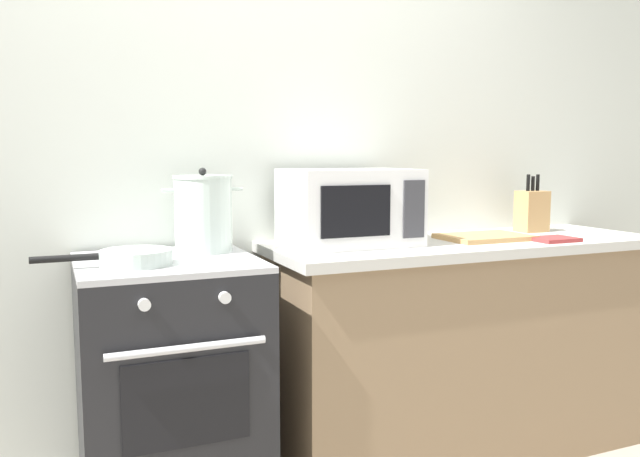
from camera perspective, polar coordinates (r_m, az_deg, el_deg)
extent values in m
cube|color=silver|center=(2.75, -1.49, 6.07)|extent=(4.40, 0.10, 2.50)
cube|color=#8C7051|center=(2.85, 12.73, -10.58)|extent=(1.64, 0.56, 0.88)
cube|color=beige|center=(2.75, 12.97, -1.39)|extent=(1.70, 0.60, 0.04)
cube|color=black|center=(2.36, -13.23, -14.02)|extent=(0.60, 0.60, 0.90)
cube|color=#B7B7BC|center=(2.24, -13.54, -2.93)|extent=(0.60, 0.60, 0.02)
cube|color=black|center=(2.06, -11.77, -15.05)|extent=(0.39, 0.01, 0.28)
cylinder|color=silver|center=(1.97, -11.74, -10.45)|extent=(0.48, 0.02, 0.02)
cylinder|color=silver|center=(1.94, -15.45, -6.59)|extent=(0.04, 0.02, 0.04)
cylinder|color=silver|center=(1.98, -8.52, -6.13)|extent=(0.04, 0.02, 0.04)
cylinder|color=silver|center=(2.38, -10.40, 1.18)|extent=(0.21, 0.21, 0.27)
cylinder|color=silver|center=(2.37, -10.47, 4.56)|extent=(0.22, 0.22, 0.01)
sphere|color=black|center=(2.37, -10.48, 5.04)|extent=(0.03, 0.03, 0.03)
cylinder|color=silver|center=(2.35, -13.42, 3.34)|extent=(0.05, 0.01, 0.01)
cylinder|color=silver|center=(2.40, -7.54, 3.53)|extent=(0.05, 0.01, 0.01)
cylinder|color=silver|center=(2.14, -16.14, -2.49)|extent=(0.23, 0.23, 0.05)
cylinder|color=black|center=(2.13, -21.93, -2.50)|extent=(0.20, 0.02, 0.02)
cube|color=white|center=(2.52, 2.63, 1.93)|extent=(0.50, 0.36, 0.30)
cube|color=black|center=(2.33, 3.26, 1.55)|extent=(0.28, 0.01, 0.19)
cube|color=#38383D|center=(2.45, 8.41, 1.73)|extent=(0.09, 0.01, 0.22)
cube|color=tan|center=(2.78, 14.51, -0.74)|extent=(0.36, 0.26, 0.02)
cube|color=tan|center=(3.12, 18.44, 1.47)|extent=(0.13, 0.10, 0.19)
cylinder|color=black|center=(3.09, 18.13, 3.92)|extent=(0.02, 0.02, 0.08)
cylinder|color=black|center=(3.11, 18.52, 3.84)|extent=(0.02, 0.02, 0.07)
cylinder|color=black|center=(3.13, 18.91, 3.91)|extent=(0.02, 0.02, 0.08)
cube|color=#993333|center=(2.81, 20.20, -0.91)|extent=(0.18, 0.14, 0.02)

